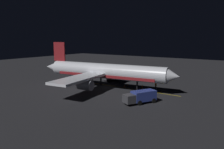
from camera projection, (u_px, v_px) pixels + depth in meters
ground_plane at (105, 88)px, 52.75m from camera, size 180.00×180.00×0.20m
apron_guide_stripe at (125, 88)px, 52.66m from camera, size 0.34×27.37×0.01m
airliner at (103, 72)px, 52.35m from camera, size 32.03×36.39×10.96m
baggage_truck at (141, 97)px, 40.00m from camera, size 6.58×4.75×2.31m
catering_truck at (114, 76)px, 62.08m from camera, size 6.36×3.90×2.34m
ground_crew_worker at (156, 86)px, 50.90m from camera, size 0.40×0.40×1.74m
traffic_cone_near_left at (142, 87)px, 52.46m from camera, size 0.50×0.50×0.55m
traffic_cone_near_right at (128, 85)px, 54.87m from camera, size 0.50×0.50×0.55m
traffic_cone_under_wing at (142, 86)px, 54.15m from camera, size 0.50×0.50×0.55m
traffic_cone_far at (125, 86)px, 53.63m from camera, size 0.50×0.50×0.55m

